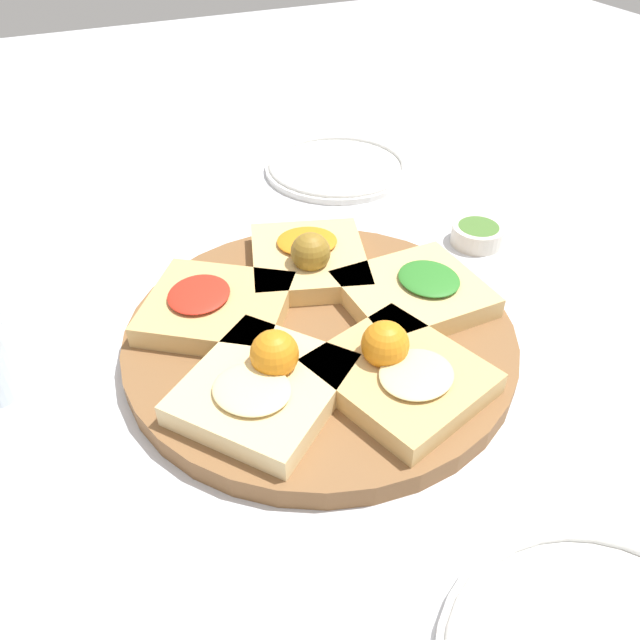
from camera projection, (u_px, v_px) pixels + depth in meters
The scene contains 9 objects.
ground_plane at pixel (320, 345), 0.71m from camera, with size 3.00×3.00×0.00m, color silver.
serving_board at pixel (320, 337), 0.71m from camera, with size 0.44×0.44×0.03m, color brown.
focaccia_slice_0 at pixel (215, 307), 0.71m from camera, with size 0.20×0.21×0.03m.
focaccia_slice_1 at pixel (265, 383), 0.61m from camera, with size 0.20×0.21×0.06m.
focaccia_slice_2 at pixel (399, 371), 0.62m from camera, with size 0.19×0.18×0.06m.
focaccia_slice_3 at pixel (413, 291), 0.73m from camera, with size 0.14×0.16×0.03m.
focaccia_slice_4 at pixel (309, 258), 0.78m from camera, with size 0.19×0.18×0.06m.
plate_left at pixel (337, 167), 1.06m from camera, with size 0.24×0.24×0.02m.
dipping_bowl at pixel (477, 234), 0.88m from camera, with size 0.07×0.07×0.03m.
Camera 1 is at (0.49, -0.22, 0.47)m, focal length 35.00 mm.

